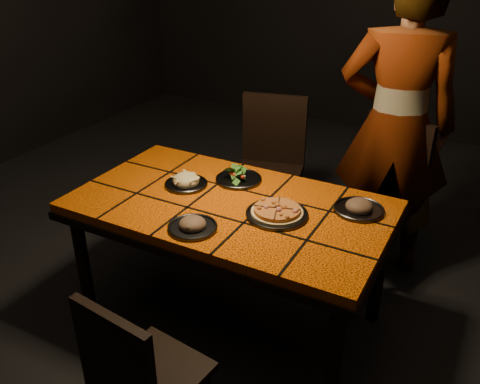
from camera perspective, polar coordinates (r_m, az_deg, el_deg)
The scene contains 11 objects.
room_shell at distance 2.33m, azimuth -1.34°, elevation 15.31°, with size 6.04×7.04×3.08m.
dining_table at distance 2.63m, azimuth -1.15°, elevation -2.66°, with size 1.62×0.92×0.75m.
chair_near at distance 2.10m, azimuth -11.41°, elevation -19.35°, with size 0.42×0.42×0.83m.
chair_far_left at distance 3.55m, azimuth 3.42°, elevation 3.78°, with size 0.54×0.54×0.99m.
chair_far_right at distance 3.27m, azimuth 15.72°, elevation 0.57°, with size 0.57×0.57×0.99m.
diner at distance 3.16m, azimuth 17.08°, elevation 7.02°, with size 0.69×0.46×1.90m, color brown.
plate_pizza at distance 2.47m, azimuth 4.17°, elevation -2.33°, with size 0.32×0.32×0.04m.
plate_pasta at distance 2.76m, azimuth -6.08°, elevation 1.12°, with size 0.23×0.23×0.08m.
plate_salad at distance 2.80m, azimuth -0.15°, elevation 1.75°, with size 0.26×0.26×0.07m.
plate_mushroom_a at distance 2.36m, azimuth -5.35°, elevation -3.72°, with size 0.23×0.23×0.08m.
plate_mushroom_b at distance 2.57m, azimuth 13.23°, elevation -1.66°, with size 0.25×0.25×0.08m.
Camera 1 is at (1.13, -1.98, 1.98)m, focal length 38.00 mm.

